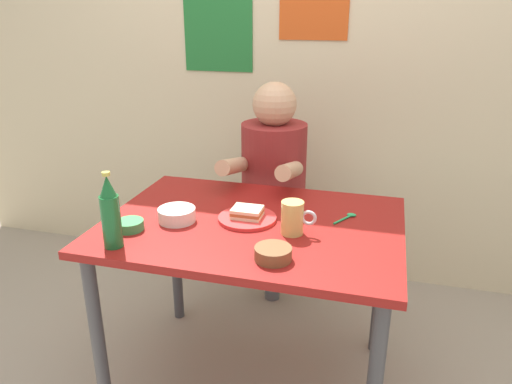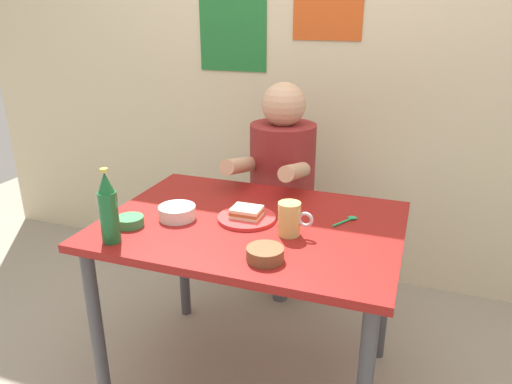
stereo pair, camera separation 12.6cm
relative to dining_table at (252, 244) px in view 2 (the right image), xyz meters
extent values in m
plane|color=gray|center=(0.00, 0.00, -0.65)|extent=(6.00, 6.00, 0.00)
cube|color=beige|center=(0.00, 1.05, 0.65)|extent=(4.40, 0.08, 2.60)
cube|color=#1E6B2D|center=(-0.48, 1.01, 0.76)|extent=(0.39, 0.01, 0.50)
cube|color=maroon|center=(0.00, 0.00, 0.08)|extent=(1.10, 0.80, 0.03)
cylinder|color=#3F3F44|center=(-0.49, -0.34, -0.29)|extent=(0.05, 0.05, 0.71)
cylinder|color=#3F3F44|center=(-0.49, 0.34, -0.29)|extent=(0.05, 0.05, 0.71)
cylinder|color=#3F3F44|center=(0.49, 0.34, -0.29)|extent=(0.05, 0.05, 0.71)
cylinder|color=#4C4C51|center=(-0.07, 0.63, -0.44)|extent=(0.08, 0.08, 0.41)
cylinder|color=brown|center=(-0.07, 0.63, -0.22)|extent=(0.34, 0.34, 0.04)
cylinder|color=maroon|center=(-0.07, 0.63, 0.06)|extent=(0.32, 0.32, 0.52)
sphere|color=tan|center=(-0.07, 0.63, 0.42)|extent=(0.21, 0.21, 0.21)
cylinder|color=tan|center=(-0.20, 0.38, 0.18)|extent=(0.07, 0.31, 0.14)
cylinder|color=tan|center=(0.06, 0.38, 0.18)|extent=(0.07, 0.31, 0.14)
cylinder|color=red|center=(-0.02, 0.01, 0.10)|extent=(0.22, 0.22, 0.01)
cube|color=beige|center=(-0.02, 0.01, 0.11)|extent=(0.11, 0.09, 0.01)
cube|color=#9E592D|center=(-0.02, 0.01, 0.13)|extent=(0.11, 0.09, 0.01)
cube|color=beige|center=(-0.02, 0.01, 0.14)|extent=(0.11, 0.09, 0.01)
cylinder|color=#D1BC66|center=(0.16, -0.06, 0.15)|extent=(0.08, 0.08, 0.12)
torus|color=silver|center=(0.22, -0.06, 0.16)|extent=(0.06, 0.01, 0.06)
cylinder|color=#19602D|center=(-0.39, -0.32, 0.18)|extent=(0.06, 0.06, 0.18)
cone|color=#19602D|center=(-0.39, -0.32, 0.31)|extent=(0.05, 0.05, 0.07)
cylinder|color=#BFB74C|center=(-0.39, -0.32, 0.35)|extent=(0.03, 0.03, 0.01)
cylinder|color=silver|center=(-0.27, -0.07, 0.12)|extent=(0.14, 0.14, 0.05)
cylinder|color=tan|center=(-0.27, -0.07, 0.13)|extent=(0.11, 0.11, 0.02)
cylinder|color=#388C4C|center=(-0.41, -0.18, 0.11)|extent=(0.10, 0.10, 0.03)
cylinder|color=#5B643A|center=(-0.41, -0.18, 0.12)|extent=(0.08, 0.08, 0.02)
cylinder|color=brown|center=(0.14, -0.26, 0.11)|extent=(0.12, 0.12, 0.04)
cylinder|color=brown|center=(0.14, -0.26, 0.12)|extent=(0.10, 0.10, 0.02)
cylinder|color=#26A559|center=(0.33, 0.10, 0.10)|extent=(0.06, 0.10, 0.01)
ellipsoid|color=#26A559|center=(0.35, 0.15, 0.10)|extent=(0.04, 0.02, 0.01)
camera|label=1|loc=(0.45, -1.58, 0.84)|focal=33.77mm
camera|label=2|loc=(0.57, -1.54, 0.84)|focal=33.77mm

